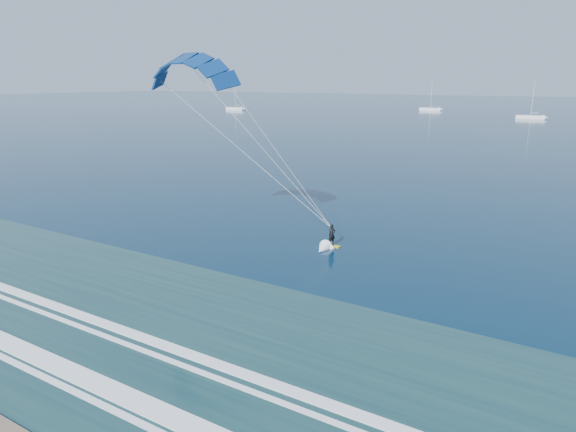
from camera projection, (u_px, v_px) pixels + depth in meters
The scene contains 4 objects.
kitesurfer_rig at pixel (258, 144), 39.07m from camera, with size 15.52×8.12×16.04m.
sailboat_0 at pixel (235, 109), 225.55m from camera, with size 8.93×2.40×12.12m.
sailboat_1 at pixel (430, 109), 222.28m from camera, with size 9.16×2.40×12.29m.
sailboat_2 at pixel (531, 117), 174.91m from camera, with size 9.09×2.40×12.56m.
Camera 1 is at (22.39, -7.05, 12.98)m, focal length 32.00 mm.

